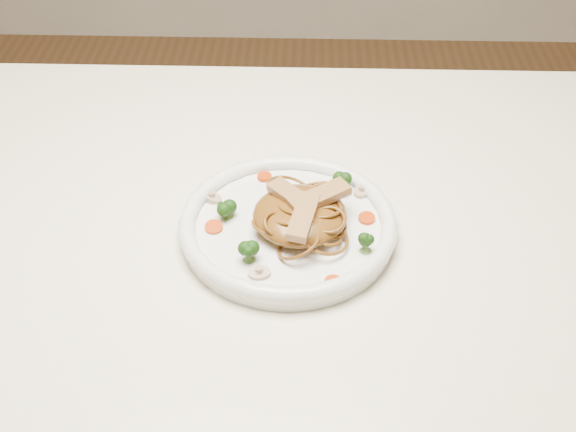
{
  "coord_description": "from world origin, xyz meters",
  "views": [
    {
      "loc": [
        0.09,
        -0.69,
        1.35
      ],
      "look_at": [
        0.07,
        -0.01,
        0.78
      ],
      "focal_mm": 46.94,
      "sensor_mm": 36.0,
      "label": 1
    }
  ],
  "objects": [
    {
      "name": "broccoli_3",
      "position": [
        0.16,
        -0.05,
        0.78
      ],
      "size": [
        0.03,
        0.03,
        0.03
      ],
      "primitive_type": null,
      "rotation": [
        0.0,
        0.0,
        -0.19
      ],
      "color": "#1A440E",
      "rests_on": "plate"
    },
    {
      "name": "mushroom_2",
      "position": [
        -0.03,
        0.04,
        0.77
      ],
      "size": [
        0.04,
        0.04,
        0.01
      ],
      "primitive_type": "cylinder",
      "rotation": [
        0.0,
        0.0,
        -0.53
      ],
      "color": "beige",
      "rests_on": "plate"
    },
    {
      "name": "carrot_0",
      "position": [
        0.11,
        0.06,
        0.77
      ],
      "size": [
        0.02,
        0.02,
        0.0
      ],
      "primitive_type": "cylinder",
      "rotation": [
        0.0,
        0.0,
        0.38
      ],
      "color": "#C13C07",
      "rests_on": "plate"
    },
    {
      "name": "broccoli_2",
      "position": [
        0.03,
        -0.07,
        0.78
      ],
      "size": [
        0.03,
        0.03,
        0.03
      ],
      "primitive_type": null,
      "rotation": [
        0.0,
        0.0,
        0.09
      ],
      "color": "#1A440E",
      "rests_on": "plate"
    },
    {
      "name": "mushroom_1",
      "position": [
        0.16,
        0.05,
        0.77
      ],
      "size": [
        0.03,
        0.03,
        0.01
      ],
      "primitive_type": "cylinder",
      "rotation": [
        0.0,
        0.0,
        1.07
      ],
      "color": "beige",
      "rests_on": "plate"
    },
    {
      "name": "carrot_3",
      "position": [
        0.04,
        0.08,
        0.77
      ],
      "size": [
        0.02,
        0.02,
        0.0
      ],
      "primitive_type": "cylinder",
      "rotation": [
        0.0,
        0.0,
        0.34
      ],
      "color": "#C13C07",
      "rests_on": "plate"
    },
    {
      "name": "table",
      "position": [
        0.0,
        0.0,
        0.65
      ],
      "size": [
        1.2,
        0.8,
        0.75
      ],
      "color": "#F2E5CD",
      "rests_on": "ground"
    },
    {
      "name": "plate",
      "position": [
        0.07,
        -0.01,
        0.76
      ],
      "size": [
        0.28,
        0.28,
        0.02
      ],
      "primitive_type": "cylinder",
      "rotation": [
        0.0,
        0.0,
        0.11
      ],
      "color": "white",
      "rests_on": "table"
    },
    {
      "name": "mushroom_3",
      "position": [
        0.12,
        0.06,
        0.77
      ],
      "size": [
        0.03,
        0.03,
        0.01
      ],
      "primitive_type": "cylinder",
      "rotation": [
        0.0,
        0.0,
        1.71
      ],
      "color": "beige",
      "rests_on": "plate"
    },
    {
      "name": "broccoli_0",
      "position": [
        0.13,
        0.06,
        0.78
      ],
      "size": [
        0.02,
        0.02,
        0.03
      ],
      "primitive_type": null,
      "rotation": [
        0.0,
        0.0,
        0.04
      ],
      "color": "#1A440E",
      "rests_on": "plate"
    },
    {
      "name": "chicken_a",
      "position": [
        0.1,
        -0.0,
        0.8
      ],
      "size": [
        0.08,
        0.06,
        0.01
      ],
      "primitive_type": "cube",
      "rotation": [
        0.0,
        0.0,
        0.59
      ],
      "color": "#B17F53",
      "rests_on": "noodle_mound"
    },
    {
      "name": "chicken_b",
      "position": [
        0.07,
        -0.0,
        0.8
      ],
      "size": [
        0.06,
        0.07,
        0.01
      ],
      "primitive_type": "cube",
      "rotation": [
        0.0,
        0.0,
        2.29
      ],
      "color": "#B17F53",
      "rests_on": "noodle_mound"
    },
    {
      "name": "broccoli_1",
      "position": [
        -0.01,
        0.0,
        0.78
      ],
      "size": [
        0.02,
        0.02,
        0.03
      ],
      "primitive_type": null,
      "rotation": [
        0.0,
        0.0,
        0.05
      ],
      "color": "#1A440E",
      "rests_on": "plate"
    },
    {
      "name": "noodle_mound",
      "position": [
        0.08,
        -0.01,
        0.78
      ],
      "size": [
        0.12,
        0.12,
        0.04
      ],
      "primitive_type": "ellipsoid",
      "rotation": [
        0.0,
        0.0,
        0.13
      ],
      "color": "brown",
      "rests_on": "plate"
    },
    {
      "name": "mushroom_0",
      "position": [
        0.04,
        -0.1,
        0.77
      ],
      "size": [
        0.03,
        0.03,
        0.01
      ],
      "primitive_type": "cylinder",
      "rotation": [
        0.0,
        0.0,
        0.15
      ],
      "color": "beige",
      "rests_on": "plate"
    },
    {
      "name": "carrot_1",
      "position": [
        -0.02,
        -0.02,
        0.77
      ],
      "size": [
        0.03,
        0.03,
        0.0
      ],
      "primitive_type": "cylinder",
      "rotation": [
        0.0,
        0.0,
        0.22
      ],
      "color": "#C13C07",
      "rests_on": "plate"
    },
    {
      "name": "carrot_2",
      "position": [
        0.16,
        0.0,
        0.77
      ],
      "size": [
        0.03,
        0.03,
        0.0
      ],
      "primitive_type": "cylinder",
      "rotation": [
        0.0,
        0.0,
        -0.36
      ],
      "color": "#C13C07",
      "rests_on": "plate"
    },
    {
      "name": "chicken_c",
      "position": [
        0.09,
        -0.04,
        0.8
      ],
      "size": [
        0.04,
        0.08,
        0.01
      ],
      "primitive_type": "cube",
      "rotation": [
        0.0,
        0.0,
        4.49
      ],
      "color": "#B17F53",
      "rests_on": "noodle_mound"
    },
    {
      "name": "carrot_4",
      "position": [
        0.12,
        -0.11,
        0.77
      ],
      "size": [
        0.02,
        0.02,
        0.0
      ],
      "primitive_type": "cylinder",
      "rotation": [
        0.0,
        0.0,
        -0.07
      ],
      "color": "#C13C07",
      "rests_on": "plate"
    }
  ]
}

